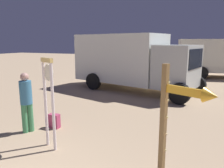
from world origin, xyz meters
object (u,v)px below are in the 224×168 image
standing_clock (49,94)px  box_truck_far (222,57)px  backpack (54,121)px  person_near_clock (26,99)px  box_truck_near (131,60)px  arrow_sign (180,110)px

standing_clock → box_truck_far: box_truck_far is taller
standing_clock → backpack: size_ratio=5.15×
standing_clock → person_near_clock: bearing=157.6°
box_truck_near → arrow_sign: bearing=-65.5°
person_near_clock → box_truck_far: box_truck_far is taller
person_near_clock → box_truck_near: bearing=82.2°
box_truck_near → box_truck_far: size_ratio=1.02×
person_near_clock → box_truck_near: 6.72m
box_truck_near → backpack: bearing=-93.7°
arrow_sign → box_truck_near: 8.08m
standing_clock → box_truck_near: box_truck_near is taller
standing_clock → backpack: (-0.73, 1.06, -1.14)m
box_truck_far → standing_clock: bearing=-107.8°
person_near_clock → arrow_sign: bearing=-9.7°
standing_clock → backpack: 1.72m
arrow_sign → backpack: arrow_sign is taller
backpack → person_near_clock: bearing=-132.7°
standing_clock → person_near_clock: standing_clock is taller
arrow_sign → backpack: (-3.75, 1.27, -1.19)m
arrow_sign → backpack: bearing=161.2°
arrow_sign → box_truck_far: bearing=84.2°
person_near_clock → backpack: (0.51, 0.55, -0.76)m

